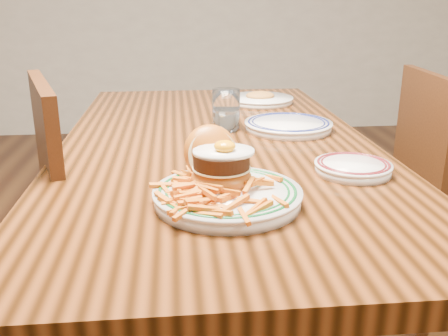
{
  "coord_description": "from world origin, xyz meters",
  "views": [
    {
      "loc": [
        -0.11,
        -1.33,
        1.13
      ],
      "look_at": [
        -0.02,
        -0.4,
        0.81
      ],
      "focal_mm": 40.0,
      "sensor_mm": 36.0,
      "label": 1
    }
  ],
  "objects": [
    {
      "name": "rear_plate",
      "position": [
        0.22,
        0.09,
        0.77
      ],
      "size": [
        0.26,
        0.26,
        0.03
      ],
      "rotation": [
        0.0,
        0.0,
        0.22
      ],
      "color": "silver",
      "rests_on": "table"
    },
    {
      "name": "side_plate",
      "position": [
        0.28,
        -0.3,
        0.77
      ],
      "size": [
        0.17,
        0.17,
        0.03
      ],
      "rotation": [
        0.0,
        0.0,
        0.07
      ],
      "color": "silver",
      "rests_on": "table"
    },
    {
      "name": "far_plate",
      "position": [
        0.21,
        0.5,
        0.76
      ],
      "size": [
        0.25,
        0.25,
        0.04
      ],
      "rotation": [
        0.0,
        0.0,
        0.23
      ],
      "color": "silver",
      "rests_on": "table"
    },
    {
      "name": "water_glass",
      "position": [
        0.04,
        0.11,
        0.8
      ],
      "size": [
        0.08,
        0.08,
        0.12
      ],
      "color": "white",
      "rests_on": "table"
    },
    {
      "name": "chair_left",
      "position": [
        -0.56,
        -0.12,
        0.5
      ],
      "size": [
        0.55,
        0.55,
        0.93
      ],
      "rotation": [
        0.0,
        0.0,
        0.32
      ],
      "color": "#3E200D",
      "rests_on": "floor"
    },
    {
      "name": "table",
      "position": [
        0.0,
        0.0,
        0.66
      ],
      "size": [
        0.85,
        1.6,
        0.75
      ],
      "color": "black",
      "rests_on": "floor"
    },
    {
      "name": "main_plate",
      "position": [
        -0.02,
        -0.43,
        0.79
      ],
      "size": [
        0.29,
        0.3,
        0.14
      ],
      "rotation": [
        0.0,
        0.0,
        0.24
      ],
      "color": "silver",
      "rests_on": "table"
    }
  ]
}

